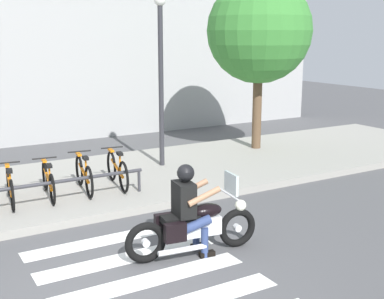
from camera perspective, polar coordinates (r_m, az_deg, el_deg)
ground_plane at (r=7.00m, az=-8.28°, el=-15.23°), size 48.00×48.00×0.00m
sidewalk at (r=11.11m, az=-17.36°, el=-4.57°), size 24.00×4.40×0.15m
crosswalk_stripe_2 at (r=7.17m, az=-4.63°, el=-14.40°), size 2.80×0.40×0.01m
crosswalk_stripe_3 at (r=7.83m, az=-7.23°, el=-12.03°), size 2.80×0.40×0.01m
crosswalk_stripe_4 at (r=8.51m, az=-9.39°, el=-10.01°), size 2.80×0.40×0.01m
motorcycle at (r=7.71m, az=0.21°, el=-8.65°), size 2.14×0.73×1.22m
rider at (r=7.56m, az=-0.34°, el=-6.14°), size 0.67×0.59×1.43m
bicycle_2 at (r=10.18m, az=-19.88°, el=-3.92°), size 0.48×1.61×0.72m
bicycle_3 at (r=10.32m, az=-15.93°, el=-3.41°), size 0.48×1.62×0.73m
bicycle_4 at (r=10.51m, az=-12.12°, el=-2.80°), size 0.48×1.62×0.79m
bicycle_5 at (r=10.74m, az=-8.45°, el=-2.30°), size 0.48×1.62×0.79m
bike_rack at (r=9.70m, az=-17.21°, el=-4.01°), size 4.22×0.07×0.49m
street_lamp at (r=12.12m, az=-3.55°, el=9.36°), size 0.28×0.28×4.22m
tree_near_rack at (r=14.16m, az=7.61°, el=13.12°), size 2.86×2.86×4.84m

